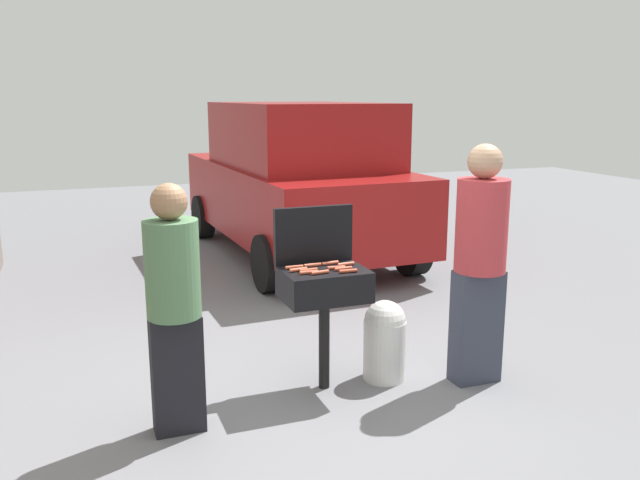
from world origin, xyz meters
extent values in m
plane|color=slate|center=(0.00, 0.00, 0.00)|extent=(24.00, 24.00, 0.00)
cylinder|color=black|center=(0.04, 0.12, 0.34)|extent=(0.08, 0.08, 0.68)
cube|color=black|center=(0.04, 0.12, 0.79)|extent=(0.60, 0.44, 0.22)
cube|color=black|center=(0.04, 0.34, 1.11)|extent=(0.60, 0.05, 0.42)
cylinder|color=#B74C33|center=(0.13, 0.10, 0.91)|extent=(0.13, 0.04, 0.03)
cylinder|color=#C6593D|center=(-0.01, 0.23, 0.91)|extent=(0.13, 0.03, 0.03)
cylinder|color=#AD4228|center=(-0.08, 0.10, 0.91)|extent=(0.13, 0.03, 0.03)
cylinder|color=#C6593D|center=(0.23, 0.17, 0.91)|extent=(0.13, 0.04, 0.03)
cylinder|color=#B74C33|center=(-0.15, 0.21, 0.91)|extent=(0.13, 0.03, 0.03)
cylinder|color=#B74C33|center=(0.16, 0.06, 0.91)|extent=(0.13, 0.03, 0.03)
cylinder|color=#AD4228|center=(0.17, -0.02, 0.91)|extent=(0.13, 0.03, 0.03)
cylinder|color=#C6593D|center=(0.13, 0.24, 0.91)|extent=(0.13, 0.04, 0.03)
cylinder|color=#B74C33|center=(-0.10, 0.05, 0.91)|extent=(0.13, 0.03, 0.03)
cylinder|color=#B74C33|center=(-0.03, 0.02, 0.91)|extent=(0.13, 0.04, 0.03)
cylinder|color=#C6593D|center=(-0.14, 0.14, 0.91)|extent=(0.13, 0.04, 0.03)
cylinder|color=silver|center=(0.53, 0.11, 0.23)|extent=(0.32, 0.32, 0.46)
sphere|color=silver|center=(0.53, 0.11, 0.46)|extent=(0.31, 0.31, 0.31)
cube|color=black|center=(-1.05, -0.14, 0.38)|extent=(0.32, 0.18, 0.77)
cylinder|color=#4C724C|center=(-1.05, -0.14, 1.07)|extent=(0.34, 0.34, 0.61)
sphere|color=#936B4C|center=(-1.05, -0.14, 1.49)|extent=(0.22, 0.22, 0.22)
cube|color=#333847|center=(1.15, -0.16, 0.43)|extent=(0.36, 0.20, 0.85)
cylinder|color=#B23338|center=(1.15, -0.16, 1.19)|extent=(0.37, 0.37, 0.68)
sphere|color=tan|center=(1.15, -0.16, 1.66)|extent=(0.25, 0.25, 0.25)
cube|color=maroon|center=(1.19, 4.19, 0.77)|extent=(2.08, 4.47, 0.90)
cube|color=maroon|center=(1.20, 3.99, 1.62)|extent=(1.86, 2.67, 0.80)
cylinder|color=black|center=(2.16, 2.69, 0.32)|extent=(0.25, 0.65, 0.64)
cylinder|color=black|center=(0.35, 2.61, 0.32)|extent=(0.25, 0.65, 0.64)
cylinder|color=black|center=(2.03, 5.76, 0.32)|extent=(0.25, 0.65, 0.64)
cylinder|color=black|center=(0.23, 5.69, 0.32)|extent=(0.25, 0.65, 0.64)
camera|label=1|loc=(-1.59, -4.11, 2.11)|focal=37.04mm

